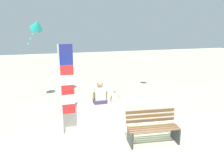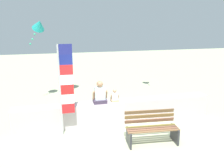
% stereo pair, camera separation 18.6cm
% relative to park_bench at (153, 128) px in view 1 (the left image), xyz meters
% --- Properties ---
extents(ground_plane, '(40.00, 40.00, 0.00)m').
position_rel_park_bench_xyz_m(ground_plane, '(-0.60, 0.37, -0.41)').
color(ground_plane, '#AAB28C').
extents(seawall_ledge, '(6.64, 0.45, 0.76)m').
position_rel_park_bench_xyz_m(seawall_ledge, '(-0.60, 1.54, -0.03)').
color(seawall_ledge, '#BEAFB3').
rests_on(seawall_ledge, ground).
extents(park_bench, '(1.50, 0.74, 0.88)m').
position_rel_park_bench_xyz_m(park_bench, '(0.00, 0.00, 0.00)').
color(park_bench, brown).
rests_on(park_bench, ground).
extents(person_adult, '(0.48, 0.35, 0.73)m').
position_rel_park_bench_xyz_m(person_adult, '(-1.17, 1.52, 0.64)').
color(person_adult, '#3C3045').
rests_on(person_adult, seawall_ledge).
extents(person_child, '(0.28, 0.21, 0.43)m').
position_rel_park_bench_xyz_m(person_child, '(-0.68, 1.52, 0.52)').
color(person_child, tan).
rests_on(person_child, seawall_ledge).
extents(flag_banner, '(0.42, 0.05, 2.72)m').
position_rel_park_bench_xyz_m(flag_banner, '(-2.29, 1.05, 1.17)').
color(flag_banner, '#B7B7BC').
rests_on(flag_banner, ground).
extents(kite_teal, '(0.75, 0.75, 1.06)m').
position_rel_park_bench_xyz_m(kite_teal, '(-3.04, 4.19, 2.79)').
color(kite_teal, teal).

